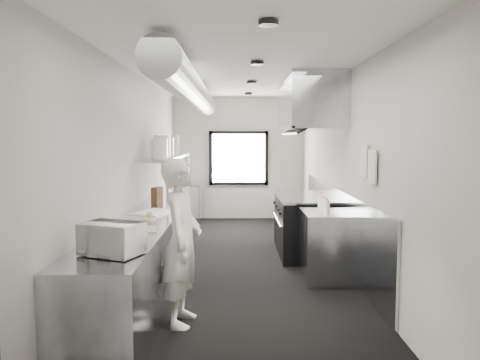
{
  "coord_description": "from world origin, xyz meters",
  "views": [
    {
      "loc": [
        -0.05,
        -6.77,
        1.88
      ],
      "look_at": [
        -0.0,
        -0.2,
        1.28
      ],
      "focal_mm": 35.11,
      "sensor_mm": 36.0,
      "label": 1
    }
  ],
  "objects_px": {
    "pass_shelf": "(168,158)",
    "squeeze_bottle_d": "(321,204)",
    "knife_block": "(157,195)",
    "plate_stack_c": "(167,146)",
    "plate_stack_d": "(173,145)",
    "prep_counter": "(156,243)",
    "bottle_station": "(327,246)",
    "deli_tub_b": "(106,238)",
    "range": "(304,225)",
    "plate_stack_b": "(162,146)",
    "plate_stack_a": "(160,148)",
    "small_plate": "(150,219)",
    "microwave": "(111,239)",
    "squeeze_bottle_c": "(328,206)",
    "squeeze_bottle_b": "(325,207)",
    "exhaust_hood": "(309,105)",
    "squeeze_bottle_e": "(320,201)",
    "far_work_table": "(185,204)",
    "line_cook": "(182,242)",
    "cutting_board": "(155,212)",
    "deli_tub_a": "(94,246)"
  },
  "relations": [
    {
      "from": "pass_shelf",
      "to": "squeeze_bottle_d",
      "type": "bearing_deg",
      "value": -35.01
    },
    {
      "from": "knife_block",
      "to": "plate_stack_c",
      "type": "relative_size",
      "value": 0.77
    },
    {
      "from": "pass_shelf",
      "to": "plate_stack_d",
      "type": "relative_size",
      "value": 8.72
    },
    {
      "from": "prep_counter",
      "to": "bottle_station",
      "type": "bearing_deg",
      "value": -4.97
    },
    {
      "from": "deli_tub_b",
      "to": "squeeze_bottle_d",
      "type": "xyz_separation_m",
      "value": [
        2.34,
        1.91,
        0.04
      ]
    },
    {
      "from": "range",
      "to": "plate_stack_b",
      "type": "xyz_separation_m",
      "value": [
        -2.26,
        -0.12,
        1.27
      ]
    },
    {
      "from": "plate_stack_b",
      "to": "squeeze_bottle_d",
      "type": "bearing_deg",
      "value": -26.98
    },
    {
      "from": "plate_stack_a",
      "to": "small_plate",
      "type": "bearing_deg",
      "value": -85.74
    },
    {
      "from": "microwave",
      "to": "squeeze_bottle_c",
      "type": "relative_size",
      "value": 2.72
    },
    {
      "from": "pass_shelf",
      "to": "plate_stack_b",
      "type": "height_order",
      "value": "plate_stack_b"
    },
    {
      "from": "squeeze_bottle_b",
      "to": "knife_block",
      "type": "bearing_deg",
      "value": 155.43
    },
    {
      "from": "exhaust_hood",
      "to": "deli_tub_b",
      "type": "bearing_deg",
      "value": -126.38
    },
    {
      "from": "range",
      "to": "squeeze_bottle_e",
      "type": "height_order",
      "value": "squeeze_bottle_e"
    },
    {
      "from": "range",
      "to": "knife_block",
      "type": "bearing_deg",
      "value": -166.99
    },
    {
      "from": "knife_block",
      "to": "plate_stack_c",
      "type": "height_order",
      "value": "plate_stack_c"
    },
    {
      "from": "plate_stack_b",
      "to": "squeeze_bottle_c",
      "type": "height_order",
      "value": "plate_stack_b"
    },
    {
      "from": "squeeze_bottle_c",
      "to": "squeeze_bottle_b",
      "type": "bearing_deg",
      "value": -111.1
    },
    {
      "from": "exhaust_hood",
      "to": "far_work_table",
      "type": "distance_m",
      "value": 3.88
    },
    {
      "from": "line_cook",
      "to": "pass_shelf",
      "type": "bearing_deg",
      "value": 14.13
    },
    {
      "from": "line_cook",
      "to": "deli_tub_b",
      "type": "height_order",
      "value": "line_cook"
    },
    {
      "from": "pass_shelf",
      "to": "bottle_station",
      "type": "height_order",
      "value": "pass_shelf"
    },
    {
      "from": "range",
      "to": "plate_stack_a",
      "type": "xyz_separation_m",
      "value": [
        -2.23,
        -0.47,
        1.24
      ]
    },
    {
      "from": "knife_block",
      "to": "plate_stack_c",
      "type": "xyz_separation_m",
      "value": [
        0.03,
        0.89,
        0.71
      ]
    },
    {
      "from": "pass_shelf",
      "to": "cutting_board",
      "type": "bearing_deg",
      "value": -87.19
    },
    {
      "from": "plate_stack_c",
      "to": "squeeze_bottle_d",
      "type": "relative_size",
      "value": 1.74
    },
    {
      "from": "bottle_station",
      "to": "plate_stack_d",
      "type": "bearing_deg",
      "value": 134.46
    },
    {
      "from": "cutting_board",
      "to": "squeeze_bottle_e",
      "type": "relative_size",
      "value": 2.75
    },
    {
      "from": "cutting_board",
      "to": "squeeze_bottle_d",
      "type": "bearing_deg",
      "value": 4.43
    },
    {
      "from": "cutting_board",
      "to": "plate_stack_b",
      "type": "bearing_deg",
      "value": 94.8
    },
    {
      "from": "deli_tub_b",
      "to": "cutting_board",
      "type": "relative_size",
      "value": 0.26
    },
    {
      "from": "plate_stack_c",
      "to": "exhaust_hood",
      "type": "bearing_deg",
      "value": -9.03
    },
    {
      "from": "squeeze_bottle_b",
      "to": "squeeze_bottle_e",
      "type": "xyz_separation_m",
      "value": [
        0.02,
        0.47,
        0.0
      ]
    },
    {
      "from": "range",
      "to": "small_plate",
      "type": "xyz_separation_m",
      "value": [
        -2.12,
        -1.93,
        0.44
      ]
    },
    {
      "from": "deli_tub_a",
      "to": "plate_stack_c",
      "type": "bearing_deg",
      "value": 88.98
    },
    {
      "from": "deli_tub_a",
      "to": "squeeze_bottle_e",
      "type": "xyz_separation_m",
      "value": [
        2.37,
        2.42,
        0.05
      ]
    },
    {
      "from": "exhaust_hood",
      "to": "microwave",
      "type": "xyz_separation_m",
      "value": [
        -2.19,
        -3.62,
        -1.36
      ]
    },
    {
      "from": "squeeze_bottle_c",
      "to": "squeeze_bottle_e",
      "type": "xyz_separation_m",
      "value": [
        -0.04,
        0.32,
        0.02
      ]
    },
    {
      "from": "squeeze_bottle_b",
      "to": "plate_stack_a",
      "type": "bearing_deg",
      "value": 153.97
    },
    {
      "from": "far_work_table",
      "to": "range",
      "type": "bearing_deg",
      "value": -48.81
    },
    {
      "from": "prep_counter",
      "to": "squeeze_bottle_c",
      "type": "bearing_deg",
      "value": -5.62
    },
    {
      "from": "plate_stack_c",
      "to": "plate_stack_d",
      "type": "height_order",
      "value": "plate_stack_d"
    },
    {
      "from": "range",
      "to": "squeeze_bottle_d",
      "type": "xyz_separation_m",
      "value": [
        0.04,
        -1.29,
        0.52
      ]
    },
    {
      "from": "exhaust_hood",
      "to": "deli_tub_a",
      "type": "height_order",
      "value": "exhaust_hood"
    },
    {
      "from": "plate_stack_b",
      "to": "plate_stack_a",
      "type": "bearing_deg",
      "value": -86.47
    },
    {
      "from": "deli_tub_b",
      "to": "plate_stack_d",
      "type": "distance_m",
      "value": 4.25
    },
    {
      "from": "prep_counter",
      "to": "squeeze_bottle_c",
      "type": "height_order",
      "value": "squeeze_bottle_c"
    },
    {
      "from": "deli_tub_b",
      "to": "plate_stack_b",
      "type": "relative_size",
      "value": 0.41
    },
    {
      "from": "pass_shelf",
      "to": "knife_block",
      "type": "bearing_deg",
      "value": -93.16
    },
    {
      "from": "exhaust_hood",
      "to": "microwave",
      "type": "relative_size",
      "value": 4.88
    },
    {
      "from": "deli_tub_b",
      "to": "plate_stack_b",
      "type": "distance_m",
      "value": 3.18
    }
  ]
}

